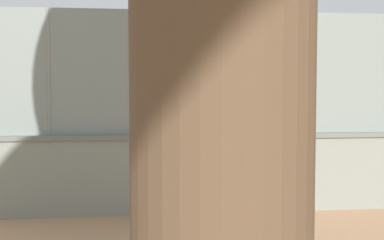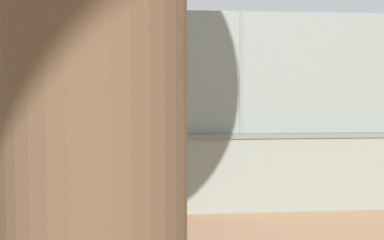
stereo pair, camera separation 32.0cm
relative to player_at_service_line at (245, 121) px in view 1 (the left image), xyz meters
name	(u,v)px [view 1 (the left image)]	position (x,y,z in m)	size (l,w,h in m)	color
ground_plane	(127,145)	(4.71, -0.02, -0.92)	(260.00, 260.00, 0.00)	tan
perimeter_wall	(151,173)	(4.42, 11.04, -0.22)	(24.41, 0.98, 1.38)	gray
fence_panel_on_wall	(151,72)	(4.42, 11.04, 1.53)	(23.99, 0.60, 2.13)	gray
player_at_service_line	(245,121)	(0.00, 0.00, 0.00)	(1.24, 0.74, 1.56)	#591919
player_baseline_waiting	(149,118)	(3.73, -1.75, 0.02)	(0.98, 0.68, 1.60)	black
player_foreground_swinging	(185,131)	(2.90, 3.89, -0.07)	(1.19, 0.68, 1.46)	#B2B2B2
sports_ball	(258,147)	(0.11, 2.45, -0.80)	(0.23, 0.23, 0.23)	orange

